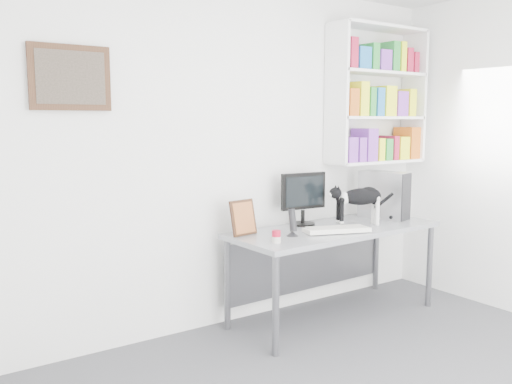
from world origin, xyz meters
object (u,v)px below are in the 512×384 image
soup_can (276,237)px  cat (359,206)px  speaker (292,222)px  bookshelf (377,95)px  pc_tower (384,195)px  keyboard (336,230)px  leaning_print (243,217)px  monitor (303,199)px  desk (334,272)px

soup_can → cat: 0.97m
cat → speaker: bearing=-162.7°
bookshelf → pc_tower: (-0.10, -0.20, -0.88)m
pc_tower → cat: 0.44m
keyboard → leaning_print: size_ratio=1.81×
keyboard → cat: (0.33, 0.09, 0.14)m
monitor → leaning_print: (-0.63, -0.05, -0.08)m
leaning_print → bookshelf: bearing=-4.7°
monitor → desk: bearing=-50.3°
speaker → monitor: bearing=29.9°
speaker → soup_can: bearing=-163.7°
desk → leaning_print: bearing=165.4°
desk → monitor: (-0.16, 0.23, 0.60)m
desk → cat: (0.21, -0.06, 0.54)m
keyboard → speaker: (-0.37, 0.08, 0.09)m
bookshelf → leaning_print: bearing=-176.4°
monitor → cat: (0.37, -0.28, -0.06)m
desk → leaning_print: size_ratio=6.50×
bookshelf → speaker: bookshelf is taller
bookshelf → keyboard: size_ratio=2.45×
pc_tower → soup_can: 1.41m
pc_tower → leaning_print: size_ratio=1.50×
cat → leaning_print: bearing=-176.4°
bookshelf → desk: size_ratio=0.68×
speaker → leaning_print: (-0.29, 0.24, 0.03)m
cat → pc_tower: bearing=33.0°
pc_tower → monitor: bearing=153.1°
pc_tower → keyboard: bearing=-179.9°
bookshelf → keyboard: bookshelf is taller
monitor → keyboard: bearing=-79.7°
speaker → leaning_print: leaning_print is taller
pc_tower → cat: pc_tower is taller
bookshelf → cat: (-0.52, -0.32, -0.93)m
desk → pc_tower: 0.87m
monitor → speaker: (-0.34, -0.29, -0.12)m
pc_tower → soup_can: bearing=174.9°
soup_can → monitor: bearing=35.6°
keyboard → cat: 0.37m
pc_tower → speaker: pc_tower is taller
keyboard → monitor: bearing=116.1°
desk → monitor: size_ratio=4.06×
cat → bookshelf: bearing=48.7°
soup_can → keyboard: bearing=4.0°
monitor → soup_can: bearing=-139.8°
bookshelf → soup_can: (-1.47, -0.46, -1.04)m
monitor → cat: monitor is taller
desk → soup_can: soup_can is taller
bookshelf → desk: (-0.73, -0.27, -1.47)m
bookshelf → pc_tower: bearing=-115.5°
keyboard → speaker: bearing=-171.9°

